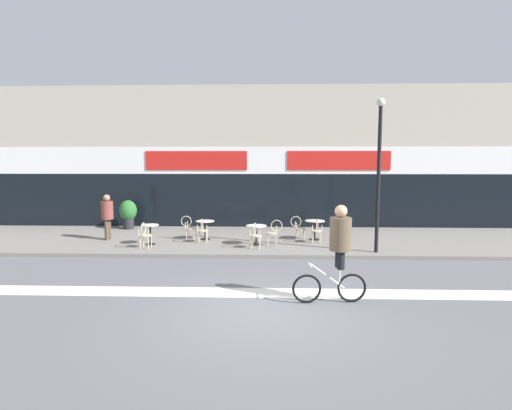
{
  "coord_description": "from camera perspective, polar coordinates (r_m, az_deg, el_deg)",
  "views": [
    {
      "loc": [
        0.09,
        -7.93,
        3.08
      ],
      "look_at": [
        -0.34,
        5.13,
        1.65
      ],
      "focal_mm": 28.0,
      "sensor_mm": 36.0,
      "label": 1
    }
  ],
  "objects": [
    {
      "name": "planter_pot",
      "position": [
        18.42,
        -17.8,
        -1.06
      ],
      "size": [
        0.75,
        0.75,
        1.27
      ],
      "color": "#232326",
      "rests_on": "sidewalk_slab"
    },
    {
      "name": "cafe_chair_3_side",
      "position": [
        15.22,
        6.06,
        -3.03
      ],
      "size": [
        0.58,
        0.41,
        0.9
      ],
      "rotation": [
        0.0,
        0.0,
        0.02
      ],
      "color": "beige",
      "rests_on": "sidewalk_slab"
    },
    {
      "name": "sidewalk_slab",
      "position": [
        15.48,
        1.51,
        -5.01
      ],
      "size": [
        40.0,
        5.5,
        0.12
      ],
      "primitive_type": "cube",
      "color": "slate",
      "rests_on": "ground"
    },
    {
      "name": "cafe_chair_3_near",
      "position": [
        14.66,
        8.68,
        -3.42
      ],
      "size": [
        0.4,
        0.57,
        0.9
      ],
      "rotation": [
        0.0,
        0.0,
        1.57
      ],
      "color": "beige",
      "rests_on": "sidewalk_slab"
    },
    {
      "name": "bistro_table_0",
      "position": [
        14.76,
        -14.88,
        -3.55
      ],
      "size": [
        0.61,
        0.61,
        0.71
      ],
      "color": "black",
      "rests_on": "sidewalk_slab"
    },
    {
      "name": "cafe_chair_1_side",
      "position": [
        15.4,
        -9.58,
        -2.97
      ],
      "size": [
        0.58,
        0.41,
        0.9
      ],
      "rotation": [
        0.0,
        0.0,
        -0.03
      ],
      "color": "beige",
      "rests_on": "sidewalk_slab"
    },
    {
      "name": "cyclist_0",
      "position": [
        8.84,
        11.68,
        -5.54
      ],
      "size": [
        1.64,
        0.55,
        2.16
      ],
      "rotation": [
        0.0,
        0.0,
        3.23
      ],
      "color": "black",
      "rests_on": "ground"
    },
    {
      "name": "cafe_chair_0_near",
      "position": [
        14.17,
        -15.62,
        -3.92
      ],
      "size": [
        0.43,
        0.59,
        0.9
      ],
      "rotation": [
        0.0,
        0.0,
        1.5
      ],
      "color": "beige",
      "rests_on": "sidewalk_slab"
    },
    {
      "name": "bistro_table_1",
      "position": [
        15.29,
        -7.28,
        -3.02
      ],
      "size": [
        0.7,
        0.7,
        0.72
      ],
      "color": "black",
      "rests_on": "sidewalk_slab"
    },
    {
      "name": "pedestrian_near_end",
      "position": [
        16.07,
        -20.49,
        -1.07
      ],
      "size": [
        0.5,
        0.5,
        1.72
      ],
      "rotation": [
        0.0,
        0.0,
        3.01
      ],
      "color": "#4C3D2D",
      "rests_on": "sidewalk_slab"
    },
    {
      "name": "bistro_table_3",
      "position": [
        15.28,
        8.41,
        -2.98
      ],
      "size": [
        0.74,
        0.74,
        0.73
      ],
      "color": "black",
      "rests_on": "sidewalk_slab"
    },
    {
      "name": "cafe_chair_1_near",
      "position": [
        14.68,
        -7.66,
        -3.39
      ],
      "size": [
        0.41,
        0.58,
        0.9
      ],
      "rotation": [
        0.0,
        0.0,
        1.59
      ],
      "color": "beige",
      "rests_on": "sidewalk_slab"
    },
    {
      "name": "bike_lane_stripe",
      "position": [
        9.62,
        1.27,
        -12.42
      ],
      "size": [
        36.0,
        0.7,
        0.01
      ],
      "primitive_type": "cube",
      "color": "silver",
      "rests_on": "ground"
    },
    {
      "name": "lamp_post",
      "position": [
        13.42,
        17.15,
        5.57
      ],
      "size": [
        0.26,
        0.26,
        4.94
      ],
      "color": "black",
      "rests_on": "sidewalk_slab"
    },
    {
      "name": "cafe_chair_2_side",
      "position": [
        14.19,
        2.57,
        -3.68
      ],
      "size": [
        0.58,
        0.4,
        0.9
      ],
      "rotation": [
        0.0,
        0.0,
        3.13
      ],
      "color": "beige",
      "rests_on": "sidewalk_slab"
    },
    {
      "name": "bistro_table_2",
      "position": [
        14.19,
        0.04,
        -3.72
      ],
      "size": [
        0.73,
        0.73,
        0.7
      ],
      "color": "black",
      "rests_on": "sidewalk_slab"
    },
    {
      "name": "ground_plane",
      "position": [
        8.51,
        1.18,
        -14.99
      ],
      "size": [
        120.0,
        120.0,
        0.0
      ],
      "primitive_type": "plane",
      "color": "#5B5B60"
    },
    {
      "name": "cafe_chair_2_near",
      "position": [
        13.58,
        -0.09,
        -4.12
      ],
      "size": [
        0.45,
        0.6,
        0.9
      ],
      "rotation": [
        0.0,
        0.0,
        1.43
      ],
      "color": "beige",
      "rests_on": "sidewalk_slab"
    },
    {
      "name": "storefront_facade",
      "position": [
        19.9,
        1.62,
        6.6
      ],
      "size": [
        40.0,
        4.06,
        6.44
      ],
      "color": "#B2A899",
      "rests_on": "ground"
    }
  ]
}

